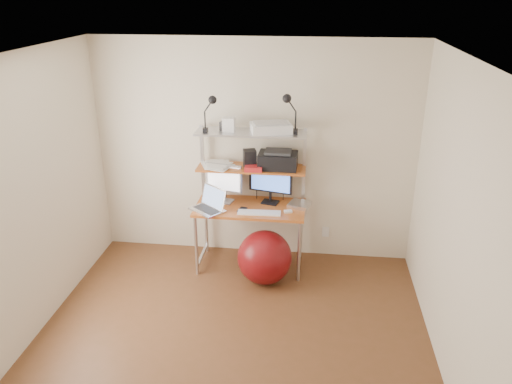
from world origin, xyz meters
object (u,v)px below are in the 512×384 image
printer (278,160)px  monitor_silver (224,180)px  monitor_black (270,182)px  exercise_ball (265,257)px  laptop (210,205)px

printer → monitor_silver: bearing=-176.1°
monitor_black → exercise_ball: 0.83m
monitor_black → printer: size_ratio=1.17×
monitor_silver → laptop: bearing=-101.5°
monitor_black → exercise_ball: (-0.01, -0.45, -0.69)m
monitor_silver → exercise_ball: monitor_silver is taller
monitor_silver → monitor_black: 0.52m
monitor_silver → printer: printer is taller
laptop → printer: 0.88m
laptop → printer: size_ratio=1.09×
monitor_silver → exercise_ball: size_ratio=0.80×
monitor_silver → laptop: 0.33m
monitor_silver → printer: 0.65m
monitor_silver → laptop: monitor_silver is taller
monitor_silver → printer: bearing=15.5°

